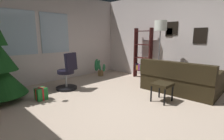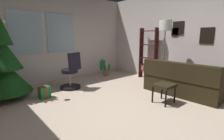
{
  "view_description": "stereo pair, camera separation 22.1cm",
  "coord_description": "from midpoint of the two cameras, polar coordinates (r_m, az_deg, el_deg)",
  "views": [
    {
      "loc": [
        -2.4,
        -1.96,
        1.42
      ],
      "look_at": [
        -0.12,
        0.32,
        0.77
      ],
      "focal_mm": 26.92,
      "sensor_mm": 36.0,
      "label": 1
    },
    {
      "loc": [
        -2.24,
        -2.11,
        1.42
      ],
      "look_at": [
        -0.12,
        0.32,
        0.77
      ],
      "focal_mm": 26.92,
      "sensor_mm": 36.0,
      "label": 2
    }
  ],
  "objects": [
    {
      "name": "potted_plant",
      "position": [
        6.06,
        -1.65,
        0.8
      ],
      "size": [
        0.37,
        0.41,
        0.63
      ],
      "color": "olive",
      "rests_on": "ground_plane"
    },
    {
      "name": "wall_back_with_windows",
      "position": [
        5.65,
        -17.37,
        10.52
      ],
      "size": [
        5.14,
        0.12,
        2.75
      ],
      "color": "silver",
      "rests_on": "ground_plane"
    },
    {
      "name": "wall_right_with_frames",
      "position": [
        5.34,
        26.95,
        9.74
      ],
      "size": [
        0.12,
        6.17,
        2.75
      ],
      "color": "silver",
      "rests_on": "ground_plane"
    },
    {
      "name": "holiday_tree",
      "position": [
        4.37,
        -31.73,
        1.64
      ],
      "size": [
        1.1,
        1.1,
        2.4
      ],
      "color": "#4C331E",
      "rests_on": "ground_plane"
    },
    {
      "name": "couch",
      "position": [
        4.74,
        26.26,
        -3.64
      ],
      "size": [
        1.76,
        1.81,
        0.82
      ],
      "color": "black",
      "rests_on": "ground_plane"
    },
    {
      "name": "bookshelf",
      "position": [
        5.8,
        13.19,
        4.29
      ],
      "size": [
        0.18,
        0.64,
        1.68
      ],
      "color": "#381211",
      "rests_on": "ground_plane"
    },
    {
      "name": "footstool",
      "position": [
        3.8,
        18.9,
        -5.45
      ],
      "size": [
        0.41,
        0.38,
        0.42
      ],
      "color": "black",
      "rests_on": "ground_plane"
    },
    {
      "name": "office_chair",
      "position": [
        4.67,
        -12.37,
        -1.5
      ],
      "size": [
        0.56,
        0.58,
        1.0
      ],
      "color": "black",
      "rests_on": "ground_plane"
    },
    {
      "name": "floor_lamp",
      "position": [
        4.96,
        18.88,
        12.44
      ],
      "size": [
        0.34,
        0.34,
        1.84
      ],
      "color": "slate",
      "rests_on": "ground_plane"
    },
    {
      "name": "ground_plane",
      "position": [
        3.42,
        7.15,
        -14.12
      ],
      "size": [
        5.14,
        6.17,
        0.1
      ],
      "primitive_type": "cube",
      "color": "beige"
    },
    {
      "name": "gift_box_green",
      "position": [
        4.18,
        -20.58,
        -7.15
      ],
      "size": [
        0.24,
        0.21,
        0.28
      ],
      "color": "#1E722D",
      "rests_on": "ground_plane"
    }
  ]
}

